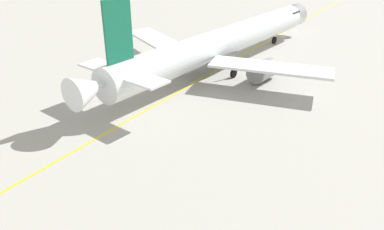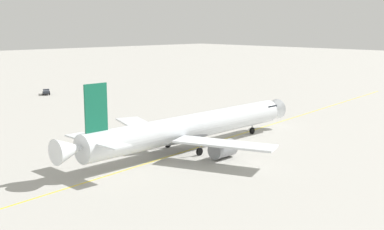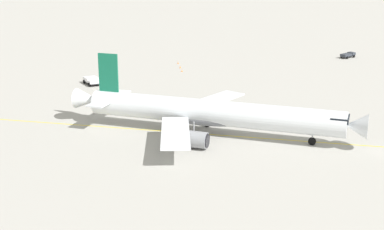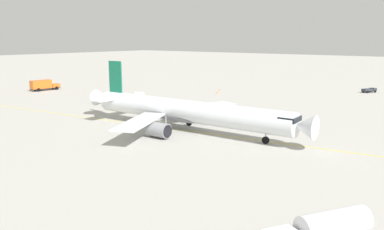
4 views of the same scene
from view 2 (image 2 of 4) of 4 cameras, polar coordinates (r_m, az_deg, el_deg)
The scene contains 4 objects.
ground_plane at distance 69.65m, azimuth -2.14°, elevation -4.67°, with size 600.00×600.00×0.00m, color #ADAAA3.
airliner_main at distance 71.99m, azimuth -0.25°, elevation -1.56°, with size 44.32×31.09×11.14m.
baggage_truck_truck at distance 135.70m, azimuth -16.46°, elevation 2.59°, with size 3.47×4.71×1.22m.
taxiway_centreline at distance 68.86m, azimuth -2.85°, elevation -4.85°, with size 174.65×24.92×0.01m.
Camera 2 is at (44.36, 50.57, 18.04)m, focal length 46.24 mm.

